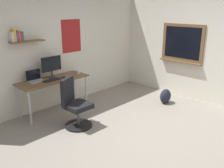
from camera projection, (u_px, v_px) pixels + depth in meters
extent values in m
plane|color=gray|center=(145.00, 138.00, 4.30)|extent=(5.20, 5.20, 0.00)
cube|color=silver|center=(60.00, 48.00, 5.53)|extent=(5.00, 0.10, 2.60)
cube|color=brown|center=(28.00, 41.00, 4.79)|extent=(0.68, 0.20, 0.02)
cube|color=#A51E1E|center=(71.00, 36.00, 5.62)|extent=(0.52, 0.01, 0.74)
cube|color=silver|center=(12.00, 37.00, 4.57)|extent=(0.03, 0.14, 0.19)
cube|color=gold|center=(14.00, 35.00, 4.59)|extent=(0.04, 0.14, 0.24)
cube|color=#7A3D99|center=(16.00, 37.00, 4.63)|extent=(0.04, 0.14, 0.17)
cube|color=orange|center=(18.00, 36.00, 4.66)|extent=(0.02, 0.14, 0.20)
cube|color=#C63833|center=(20.00, 37.00, 4.68)|extent=(0.03, 0.14, 0.17)
cube|color=teal|center=(22.00, 36.00, 4.71)|extent=(0.02, 0.14, 0.19)
cube|color=silver|center=(212.00, 48.00, 5.58)|extent=(0.10, 5.00, 2.60)
cube|color=brown|center=(182.00, 43.00, 6.00)|extent=(0.04, 1.10, 0.90)
cube|color=black|center=(182.00, 43.00, 5.99)|extent=(0.01, 0.94, 0.76)
cube|color=brown|center=(180.00, 62.00, 6.11)|extent=(0.12, 1.10, 0.03)
cube|color=brown|center=(53.00, 80.00, 5.15)|extent=(1.51, 0.56, 0.03)
cylinder|color=#B7B7BC|center=(30.00, 108.00, 4.65)|extent=(0.04, 0.04, 0.71)
cylinder|color=#B7B7BC|center=(86.00, 91.00, 5.59)|extent=(0.04, 0.04, 0.71)
cylinder|color=#B7B7BC|center=(19.00, 102.00, 4.94)|extent=(0.04, 0.04, 0.71)
cylinder|color=#B7B7BC|center=(74.00, 87.00, 5.89)|extent=(0.04, 0.04, 0.71)
cylinder|color=black|center=(79.00, 125.00, 4.71)|extent=(0.52, 0.52, 0.04)
cylinder|color=#4C4C51|center=(78.00, 116.00, 4.65)|extent=(0.05, 0.05, 0.34)
cube|color=black|center=(78.00, 106.00, 4.59)|extent=(0.44, 0.44, 0.09)
cube|color=black|center=(67.00, 90.00, 4.56)|extent=(0.39, 0.24, 0.48)
cube|color=#ADAFB5|center=(36.00, 81.00, 4.98)|extent=(0.31, 0.21, 0.02)
cube|color=black|center=(33.00, 75.00, 5.01)|extent=(0.31, 0.01, 0.21)
cylinder|color=#38383D|center=(52.00, 77.00, 5.24)|extent=(0.17, 0.17, 0.01)
cylinder|color=#38383D|center=(52.00, 74.00, 5.21)|extent=(0.03, 0.03, 0.14)
cube|color=black|center=(51.00, 64.00, 5.14)|extent=(0.46, 0.02, 0.31)
cube|color=black|center=(52.00, 80.00, 5.05)|extent=(0.37, 0.13, 0.02)
ellipsoid|color=#262628|center=(63.00, 77.00, 5.24)|extent=(0.10, 0.06, 0.03)
cylinder|color=silver|center=(78.00, 71.00, 5.57)|extent=(0.08, 0.08, 0.09)
ellipsoid|color=#1E2333|center=(165.00, 96.00, 5.79)|extent=(0.32, 0.22, 0.34)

